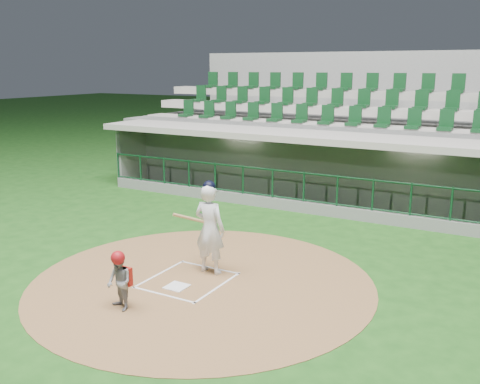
# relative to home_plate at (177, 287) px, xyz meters

# --- Properties ---
(ground) EXTENTS (120.00, 120.00, 0.00)m
(ground) POSITION_rel_home_plate_xyz_m (0.00, 0.70, -0.02)
(ground) COLOR #184814
(ground) RESTS_ON ground
(dirt_circle) EXTENTS (7.20, 7.20, 0.01)m
(dirt_circle) POSITION_rel_home_plate_xyz_m (0.30, 0.50, -0.02)
(dirt_circle) COLOR brown
(dirt_circle) RESTS_ON ground
(home_plate) EXTENTS (0.43, 0.43, 0.02)m
(home_plate) POSITION_rel_home_plate_xyz_m (0.00, 0.00, 0.00)
(home_plate) COLOR white
(home_plate) RESTS_ON dirt_circle
(batter_box_chalk) EXTENTS (1.55, 1.80, 0.01)m
(batter_box_chalk) POSITION_rel_home_plate_xyz_m (0.00, 0.40, -0.00)
(batter_box_chalk) COLOR white
(batter_box_chalk) RESTS_ON ground
(dugout_structure) EXTENTS (16.40, 3.70, 3.00)m
(dugout_structure) POSITION_rel_home_plate_xyz_m (0.09, 8.52, 0.94)
(dugout_structure) COLOR gray
(dugout_structure) RESTS_ON ground
(seating_deck) EXTENTS (17.00, 6.72, 5.15)m
(seating_deck) POSITION_rel_home_plate_xyz_m (0.00, 11.61, 1.40)
(seating_deck) COLOR slate
(seating_deck) RESTS_ON ground
(batter) EXTENTS (0.90, 0.89, 2.06)m
(batter) POSITION_rel_home_plate_xyz_m (0.16, 1.03, 1.01)
(batter) COLOR white
(batter) RESTS_ON dirt_circle
(catcher) EXTENTS (0.63, 0.57, 1.14)m
(catcher) POSITION_rel_home_plate_xyz_m (-0.31, -1.34, 0.56)
(catcher) COLOR gray
(catcher) RESTS_ON dirt_circle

